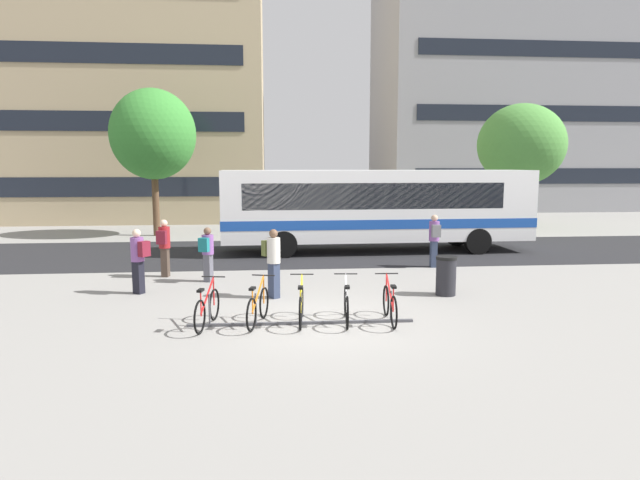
# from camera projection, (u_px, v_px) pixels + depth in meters

# --- Properties ---
(ground) EXTENTS (200.00, 200.00, 0.00)m
(ground) POSITION_uv_depth(u_px,v_px,m) (325.00, 323.00, 11.98)
(ground) COLOR gray
(bus_lane_asphalt) EXTENTS (80.00, 7.20, 0.01)m
(bus_lane_asphalt) POSITION_uv_depth(u_px,v_px,m) (300.00, 252.00, 21.68)
(bus_lane_asphalt) COLOR #232326
(bus_lane_asphalt) RESTS_ON ground
(city_bus) EXTENTS (12.08, 2.82, 3.20)m
(city_bus) POSITION_uv_depth(u_px,v_px,m) (378.00, 207.00, 21.73)
(city_bus) COLOR white
(city_bus) RESTS_ON ground
(bike_rack) EXTENTS (4.86, 0.14, 0.70)m
(bike_rack) POSITION_uv_depth(u_px,v_px,m) (301.00, 320.00, 11.86)
(bike_rack) COLOR #47474C
(bike_rack) RESTS_ON ground
(parked_bicycle_red_0) EXTENTS (0.54, 1.70, 0.99)m
(parked_bicycle_red_0) POSITION_uv_depth(u_px,v_px,m) (207.00, 309.00, 11.65)
(parked_bicycle_red_0) COLOR black
(parked_bicycle_red_0) RESTS_ON ground
(parked_bicycle_orange_1) EXTENTS (0.61, 1.68, 0.99)m
(parked_bicycle_orange_1) POSITION_uv_depth(u_px,v_px,m) (258.00, 307.00, 11.81)
(parked_bicycle_orange_1) COLOR black
(parked_bicycle_orange_1) RESTS_ON ground
(parked_bicycle_yellow_2) EXTENTS (0.52, 1.72, 0.99)m
(parked_bicycle_yellow_2) POSITION_uv_depth(u_px,v_px,m) (301.00, 306.00, 11.91)
(parked_bicycle_yellow_2) COLOR black
(parked_bicycle_yellow_2) RESTS_ON ground
(parked_bicycle_white_3) EXTENTS (0.52, 1.72, 0.99)m
(parked_bicycle_white_3) POSITION_uv_depth(u_px,v_px,m) (346.00, 305.00, 11.96)
(parked_bicycle_white_3) COLOR black
(parked_bicycle_white_3) RESTS_ON ground
(parked_bicycle_red_4) EXTENTS (0.52, 1.72, 0.99)m
(parked_bicycle_red_4) POSITION_uv_depth(u_px,v_px,m) (390.00, 305.00, 11.99)
(parked_bicycle_red_4) COLOR black
(parked_bicycle_red_4) RESTS_ON ground
(commuter_maroon_pack_0) EXTENTS (0.60, 0.55, 1.73)m
(commuter_maroon_pack_0) POSITION_uv_depth(u_px,v_px,m) (138.00, 257.00, 14.58)
(commuter_maroon_pack_0) COLOR black
(commuter_maroon_pack_0) RESTS_ON ground
(commuter_olive_pack_1) EXTENTS (0.56, 0.60, 1.78)m
(commuter_olive_pack_1) POSITION_uv_depth(u_px,v_px,m) (273.00, 258.00, 14.13)
(commuter_olive_pack_1) COLOR #2D3851
(commuter_olive_pack_1) RESTS_ON ground
(commuter_teal_pack_2) EXTENTS (0.46, 0.59, 1.60)m
(commuter_teal_pack_2) POSITION_uv_depth(u_px,v_px,m) (207.00, 251.00, 16.10)
(commuter_teal_pack_2) COLOR #565660
(commuter_teal_pack_2) RESTS_ON ground
(commuter_grey_pack_3) EXTENTS (0.36, 0.53, 1.76)m
(commuter_grey_pack_3) POSITION_uv_depth(u_px,v_px,m) (434.00, 237.00, 18.37)
(commuter_grey_pack_3) COLOR #2D3851
(commuter_grey_pack_3) RESTS_ON ground
(commuter_maroon_pack_4) EXTENTS (0.39, 0.56, 1.76)m
(commuter_maroon_pack_4) POSITION_uv_depth(u_px,v_px,m) (164.00, 244.00, 16.79)
(commuter_maroon_pack_4) COLOR #47382D
(commuter_maroon_pack_4) RESTS_ON ground
(trash_bin) EXTENTS (0.55, 0.55, 1.03)m
(trash_bin) POSITION_uv_depth(u_px,v_px,m) (446.00, 276.00, 14.49)
(trash_bin) COLOR #232328
(trash_bin) RESTS_ON ground
(street_tree_0) EXTENTS (4.01, 4.01, 6.99)m
(street_tree_0) POSITION_uv_depth(u_px,v_px,m) (153.00, 134.00, 26.19)
(street_tree_0) COLOR brown
(street_tree_0) RESTS_ON ground
(street_tree_1) EXTENTS (4.67, 4.67, 6.70)m
(street_tree_1) POSITION_uv_depth(u_px,v_px,m) (521.00, 145.00, 30.01)
(street_tree_1) COLOR brown
(street_tree_1) RESTS_ON ground
(building_left_wing) EXTENTS (16.62, 12.91, 21.77)m
(building_left_wing) POSITION_uv_depth(u_px,v_px,m) (135.00, 50.00, 36.15)
(building_left_wing) COLOR tan
(building_left_wing) RESTS_ON ground
(building_right_wing) EXTENTS (22.25, 10.65, 17.50)m
(building_right_wing) POSITION_uv_depth(u_px,v_px,m) (520.00, 97.00, 43.80)
(building_right_wing) COLOR gray
(building_right_wing) RESTS_ON ground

